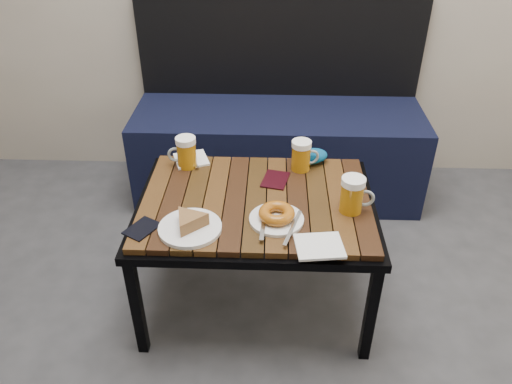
{
  "coord_description": "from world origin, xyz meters",
  "views": [
    {
      "loc": [
        -0.07,
        -0.48,
        1.46
      ],
      "look_at": [
        -0.13,
        0.96,
        0.5
      ],
      "focal_mm": 35.0,
      "sensor_mm": 36.0,
      "label": 1
    }
  ],
  "objects_px": {
    "bench": "(278,142)",
    "cafe_table": "(256,209)",
    "beer_mug_centre": "(302,155)",
    "plate_pie": "(190,224)",
    "beer_mug_right": "(353,195)",
    "plate_bagel": "(277,216)",
    "passport_navy": "(142,229)",
    "beer_mug_left": "(186,152)",
    "knit_pouch": "(312,156)",
    "passport_burgundy": "(275,180)"
  },
  "relations": [
    {
      "from": "bench",
      "to": "cafe_table",
      "type": "bearing_deg",
      "value": -95.69
    },
    {
      "from": "beer_mug_centre",
      "to": "plate_pie",
      "type": "xyz_separation_m",
      "value": [
        -0.37,
        -0.39,
        -0.04
      ]
    },
    {
      "from": "beer_mug_centre",
      "to": "beer_mug_right",
      "type": "bearing_deg",
      "value": -72.65
    },
    {
      "from": "plate_bagel",
      "to": "passport_navy",
      "type": "height_order",
      "value": "plate_bagel"
    },
    {
      "from": "beer_mug_left",
      "to": "knit_pouch",
      "type": "bearing_deg",
      "value": -175.26
    },
    {
      "from": "cafe_table",
      "to": "beer_mug_centre",
      "type": "height_order",
      "value": "beer_mug_centre"
    },
    {
      "from": "plate_pie",
      "to": "passport_burgundy",
      "type": "distance_m",
      "value": 0.41
    },
    {
      "from": "beer_mug_centre",
      "to": "beer_mug_left",
      "type": "bearing_deg",
      "value": 165.84
    },
    {
      "from": "cafe_table",
      "to": "passport_navy",
      "type": "xyz_separation_m",
      "value": [
        -0.36,
        -0.19,
        0.05
      ]
    },
    {
      "from": "beer_mug_left",
      "to": "passport_burgundy",
      "type": "distance_m",
      "value": 0.36
    },
    {
      "from": "plate_bagel",
      "to": "plate_pie",
      "type": "bearing_deg",
      "value": -168.55
    },
    {
      "from": "bench",
      "to": "beer_mug_left",
      "type": "bearing_deg",
      "value": -121.22
    },
    {
      "from": "bench",
      "to": "plate_bagel",
      "type": "height_order",
      "value": "bench"
    },
    {
      "from": "bench",
      "to": "passport_burgundy",
      "type": "xyz_separation_m",
      "value": [
        -0.01,
        -0.68,
        0.2
      ]
    },
    {
      "from": "passport_navy",
      "to": "knit_pouch",
      "type": "height_order",
      "value": "knit_pouch"
    },
    {
      "from": "plate_bagel",
      "to": "beer_mug_left",
      "type": "bearing_deg",
      "value": 135.7
    },
    {
      "from": "beer_mug_left",
      "to": "beer_mug_centre",
      "type": "relative_size",
      "value": 1.03
    },
    {
      "from": "beer_mug_left",
      "to": "passport_burgundy",
      "type": "height_order",
      "value": "beer_mug_left"
    },
    {
      "from": "beer_mug_left",
      "to": "passport_navy",
      "type": "height_order",
      "value": "beer_mug_left"
    },
    {
      "from": "beer_mug_left",
      "to": "plate_bagel",
      "type": "bearing_deg",
      "value": 134.83
    },
    {
      "from": "bench",
      "to": "plate_pie",
      "type": "relative_size",
      "value": 6.85
    },
    {
      "from": "beer_mug_left",
      "to": "plate_pie",
      "type": "bearing_deg",
      "value": 99.36
    },
    {
      "from": "plate_bagel",
      "to": "bench",
      "type": "bearing_deg",
      "value": 89.56
    },
    {
      "from": "plate_pie",
      "to": "bench",
      "type": "bearing_deg",
      "value": 73.88
    },
    {
      "from": "passport_navy",
      "to": "knit_pouch",
      "type": "relative_size",
      "value": 0.85
    },
    {
      "from": "beer_mug_right",
      "to": "passport_burgundy",
      "type": "relative_size",
      "value": 1.05
    },
    {
      "from": "beer_mug_left",
      "to": "passport_navy",
      "type": "relative_size",
      "value": 1.14
    },
    {
      "from": "cafe_table",
      "to": "beer_mug_right",
      "type": "xyz_separation_m",
      "value": [
        0.32,
        -0.06,
        0.11
      ]
    },
    {
      "from": "beer_mug_right",
      "to": "passport_burgundy",
      "type": "height_order",
      "value": "beer_mug_right"
    },
    {
      "from": "beer_mug_centre",
      "to": "passport_navy",
      "type": "xyz_separation_m",
      "value": [
        -0.52,
        -0.4,
        -0.06
      ]
    },
    {
      "from": "beer_mug_right",
      "to": "beer_mug_centre",
      "type": "bearing_deg",
      "value": 123.44
    },
    {
      "from": "bench",
      "to": "beer_mug_right",
      "type": "bearing_deg",
      "value": -74.09
    },
    {
      "from": "plate_bagel",
      "to": "passport_navy",
      "type": "distance_m",
      "value": 0.44
    },
    {
      "from": "cafe_table",
      "to": "passport_navy",
      "type": "distance_m",
      "value": 0.41
    },
    {
      "from": "bench",
      "to": "plate_bagel",
      "type": "bearing_deg",
      "value": -90.44
    },
    {
      "from": "cafe_table",
      "to": "beer_mug_right",
      "type": "height_order",
      "value": "beer_mug_right"
    },
    {
      "from": "beer_mug_centre",
      "to": "knit_pouch",
      "type": "height_order",
      "value": "beer_mug_centre"
    },
    {
      "from": "beer_mug_centre",
      "to": "passport_navy",
      "type": "distance_m",
      "value": 0.66
    },
    {
      "from": "passport_burgundy",
      "to": "beer_mug_centre",
      "type": "bearing_deg",
      "value": 53.8
    },
    {
      "from": "bench",
      "to": "passport_navy",
      "type": "bearing_deg",
      "value": -114.0
    },
    {
      "from": "plate_pie",
      "to": "knit_pouch",
      "type": "bearing_deg",
      "value": 47.09
    },
    {
      "from": "bench",
      "to": "passport_navy",
      "type": "relative_size",
      "value": 12.91
    },
    {
      "from": "beer_mug_right",
      "to": "passport_navy",
      "type": "distance_m",
      "value": 0.7
    },
    {
      "from": "plate_pie",
      "to": "passport_navy",
      "type": "relative_size",
      "value": 1.89
    },
    {
      "from": "knit_pouch",
      "to": "cafe_table",
      "type": "bearing_deg",
      "value": -128.64
    },
    {
      "from": "beer_mug_right",
      "to": "passport_navy",
      "type": "bearing_deg",
      "value": -166.73
    },
    {
      "from": "passport_burgundy",
      "to": "knit_pouch",
      "type": "xyz_separation_m",
      "value": [
        0.14,
        0.14,
        0.02
      ]
    },
    {
      "from": "beer_mug_centre",
      "to": "bench",
      "type": "bearing_deg",
      "value": 84.63
    },
    {
      "from": "beer_mug_centre",
      "to": "beer_mug_right",
      "type": "height_order",
      "value": "beer_mug_right"
    },
    {
      "from": "plate_pie",
      "to": "cafe_table",
      "type": "bearing_deg",
      "value": 41.94
    }
  ]
}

